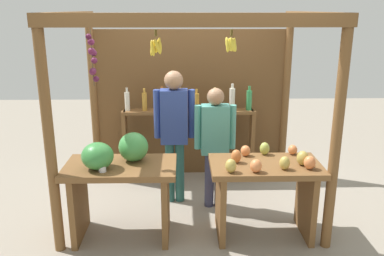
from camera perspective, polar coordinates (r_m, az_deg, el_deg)
ground_plane at (r=5.10m, az=-0.05°, el=-10.46°), size 12.00×12.00×0.00m
market_stall at (r=5.07m, az=-0.21°, el=5.44°), size 2.79×2.05×2.27m
fruit_counter_left at (r=4.20m, az=-10.11°, el=-6.43°), size 1.12×0.64×1.10m
fruit_counter_right at (r=4.27m, az=10.21°, el=-7.54°), size 1.12×0.65×0.95m
bottle_shelf_unit at (r=5.49m, az=-0.36°, el=0.57°), size 1.78×0.22×1.36m
vendor_man at (r=4.82m, az=-2.51°, el=0.37°), size 0.48×0.22×1.63m
vendor_woman at (r=4.72m, az=3.23°, el=-1.48°), size 0.48×0.20×1.45m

